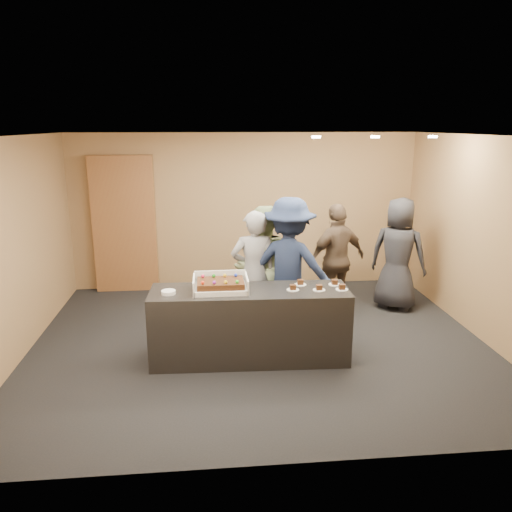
% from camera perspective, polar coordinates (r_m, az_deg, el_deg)
% --- Properties ---
extents(room, '(6.04, 6.00, 2.70)m').
position_cam_1_polar(room, '(6.36, 0.43, 1.34)').
color(room, black).
rests_on(room, ground).
extents(serving_counter, '(2.42, 0.78, 0.90)m').
position_cam_1_polar(serving_counter, '(6.18, -0.73, -7.85)').
color(serving_counter, black).
rests_on(serving_counter, floor).
extents(storage_cabinet, '(1.06, 0.15, 2.34)m').
position_cam_1_polar(storage_cabinet, '(8.84, -14.80, 3.49)').
color(storage_cabinet, brown).
rests_on(storage_cabinet, floor).
extents(cake_box, '(0.65, 0.45, 0.19)m').
position_cam_1_polar(cake_box, '(6.01, -4.07, -3.51)').
color(cake_box, white).
rests_on(cake_box, serving_counter).
extents(sheet_cake, '(0.55, 0.38, 0.11)m').
position_cam_1_polar(sheet_cake, '(5.97, -4.08, -3.11)').
color(sheet_cake, '#34170B').
rests_on(sheet_cake, cake_box).
extents(plate_stack, '(0.17, 0.17, 0.04)m').
position_cam_1_polar(plate_stack, '(5.97, -9.97, -4.10)').
color(plate_stack, white).
rests_on(plate_stack, serving_counter).
extents(slice_a, '(0.15, 0.15, 0.07)m').
position_cam_1_polar(slice_a, '(6.03, 4.24, -3.69)').
color(slice_a, white).
rests_on(slice_a, serving_counter).
extents(slice_b, '(0.15, 0.15, 0.07)m').
position_cam_1_polar(slice_b, '(6.22, 5.09, -3.10)').
color(slice_b, white).
rests_on(slice_b, serving_counter).
extents(slice_c, '(0.15, 0.15, 0.07)m').
position_cam_1_polar(slice_c, '(6.05, 7.22, -3.69)').
color(slice_c, white).
rests_on(slice_c, serving_counter).
extents(slice_d, '(0.15, 0.15, 0.07)m').
position_cam_1_polar(slice_d, '(6.28, 8.97, -3.07)').
color(slice_d, white).
rests_on(slice_d, serving_counter).
extents(slice_e, '(0.15, 0.15, 0.07)m').
position_cam_1_polar(slice_e, '(6.11, 9.79, -3.62)').
color(slice_e, white).
rests_on(slice_e, serving_counter).
extents(person_server_grey, '(0.65, 0.44, 1.73)m').
position_cam_1_polar(person_server_grey, '(6.83, -0.23, -1.92)').
color(person_server_grey, gray).
rests_on(person_server_grey, floor).
extents(person_sage_man, '(1.06, 0.98, 1.75)m').
position_cam_1_polar(person_sage_man, '(7.08, 0.65, -1.25)').
color(person_sage_man, '#96A977').
rests_on(person_sage_man, floor).
extents(person_navy_man, '(1.40, 1.11, 1.90)m').
position_cam_1_polar(person_navy_man, '(6.81, 3.82, -1.24)').
color(person_navy_man, '#1C2747').
rests_on(person_navy_man, floor).
extents(person_brown_extra, '(1.08, 0.78, 1.70)m').
position_cam_1_polar(person_brown_extra, '(7.63, 9.22, -0.40)').
color(person_brown_extra, brown).
rests_on(person_brown_extra, floor).
extents(person_dark_suit, '(1.03, 0.95, 1.76)m').
position_cam_1_polar(person_dark_suit, '(8.05, 15.93, 0.23)').
color(person_dark_suit, '#242329').
rests_on(person_dark_suit, floor).
extents(ceiling_spotlights, '(1.72, 0.12, 0.03)m').
position_cam_1_polar(ceiling_spotlights, '(7.02, 13.46, 13.11)').
color(ceiling_spotlights, '#FFEAC6').
rests_on(ceiling_spotlights, ceiling).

